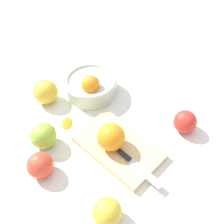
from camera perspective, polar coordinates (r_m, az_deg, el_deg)
name	(u,v)px	position (r m, az deg, el deg)	size (l,w,h in m)	color
ground_plane	(92,128)	(0.89, -4.07, -3.24)	(2.40, 2.40, 0.00)	silver
bowl	(91,85)	(0.97, -4.32, 5.39)	(0.18, 0.18, 0.10)	beige
cutting_board	(119,147)	(0.83, 1.35, -7.05)	(0.25, 0.15, 0.02)	#DBB77F
orange_on_board	(111,137)	(0.79, -0.21, -5.02)	(0.08, 0.08, 0.08)	orange
knife	(133,163)	(0.79, 4.21, -10.09)	(0.16, 0.04, 0.01)	silver
apple_front_left	(43,136)	(0.85, -13.65, -4.63)	(0.08, 0.08, 0.08)	#8EB738
apple_front_right	(107,212)	(0.71, -1.04, -19.43)	(0.07, 0.07, 0.07)	gold
apple_front_center	(40,165)	(0.79, -14.22, -10.27)	(0.07, 0.07, 0.07)	#D6422D
apple_back_right	(185,122)	(0.89, 14.43, -1.87)	(0.07, 0.07, 0.07)	red
apple_mid_left	(44,92)	(0.97, -13.40, 3.85)	(0.08, 0.08, 0.08)	gold
citrus_peel	(67,123)	(0.91, -9.06, -2.10)	(0.05, 0.04, 0.01)	orange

